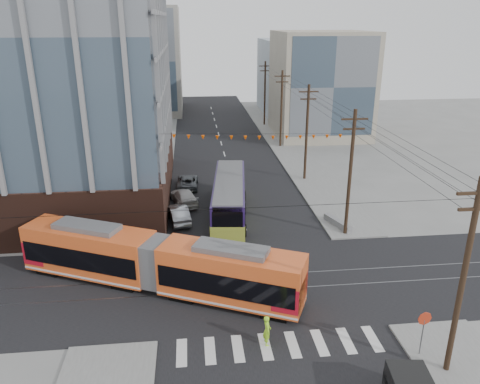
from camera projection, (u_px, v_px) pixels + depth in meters
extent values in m
plane|color=slate|center=(270.00, 315.00, 29.80)|extent=(160.00, 160.00, 0.00)
cube|color=#381E16|center=(2.00, 58.00, 44.01)|extent=(30.00, 25.00, 28.60)
cube|color=#8C99A5|center=(109.00, 78.00, 73.39)|extent=(18.00, 16.00, 18.00)
cube|color=gray|center=(320.00, 85.00, 73.37)|extent=(14.00, 14.00, 16.00)
cube|color=gray|center=(140.00, 61.00, 91.98)|extent=(16.00, 18.00, 20.00)
cube|color=#8C99A5|center=(303.00, 76.00, 92.56)|extent=(16.00, 16.00, 14.00)
cylinder|color=black|center=(463.00, 282.00, 23.16)|extent=(0.30, 0.30, 11.00)
cylinder|color=black|center=(265.00, 94.00, 80.93)|extent=(0.30, 0.30, 11.00)
imported|color=#B0B8C2|center=(179.00, 214.00, 43.27)|extent=(2.44, 4.90, 1.54)
imported|color=silver|center=(184.00, 197.00, 47.47)|extent=(3.25, 5.48, 1.49)
imported|color=#565C63|center=(187.00, 181.00, 52.12)|extent=(2.50, 5.04, 1.37)
imported|color=#A7F028|center=(267.00, 330.00, 26.81)|extent=(0.46, 0.70, 1.89)
cube|color=slate|center=(337.00, 223.00, 42.24)|extent=(1.94, 3.63, 0.71)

